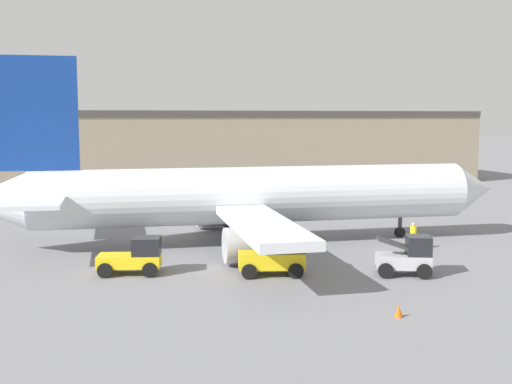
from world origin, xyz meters
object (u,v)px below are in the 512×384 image
Objects in this scene: ground_crew_worker at (413,235)px; belt_loader_truck at (407,256)px; baggage_tug at (135,257)px; safety_cone_near at (399,311)px; pushback_tug at (277,254)px; airplane at (241,196)px.

ground_crew_worker is 6.75m from belt_loader_truck.
safety_cone_near is at bearing -33.60° from baggage_tug.
belt_loader_truck reaches higher than safety_cone_near.
baggage_tug is 14.65m from belt_loader_truck.
airplane is at bearing 100.54° from pushback_tug.
pushback_tug reaches higher than belt_loader_truck.
ground_crew_worker is at bearing 78.85° from belt_loader_truck.
belt_loader_truck is at bearing 57.58° from safety_cone_near.
airplane is at bearing 142.35° from belt_loader_truck.
ground_crew_worker is 0.48× the size of pushback_tug.
safety_cone_near is (-7.71, -12.01, -0.68)m from ground_crew_worker.
ground_crew_worker is 17.67m from baggage_tug.
airplane is 12.57m from belt_loader_truck.
safety_cone_near is at bearing -100.58° from belt_loader_truck.
ground_crew_worker is 0.55× the size of belt_loader_truck.
airplane reaches higher than ground_crew_worker.
pushback_tug is (-10.35, -3.71, 0.19)m from ground_crew_worker.
baggage_tug is at bearing 174.10° from pushback_tug.
baggage_tug reaches higher than safety_cone_near.
ground_crew_worker is 11.00m from pushback_tug.
baggage_tug is 1.11× the size of belt_loader_truck.
airplane is 17.42m from safety_cone_near.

